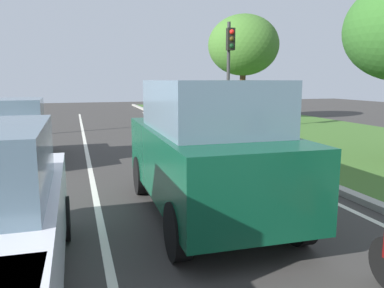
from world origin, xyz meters
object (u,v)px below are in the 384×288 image
object	(u,v)px
car_suv_ahead	(207,148)
car_hatchback_far	(16,131)
traffic_light_near_right	(230,59)
tree_roadside_far	(243,45)

from	to	relation	value
car_suv_ahead	car_hatchback_far	distance (m)	6.74
car_suv_ahead	traffic_light_near_right	xyz separation A→B (m)	(4.26, 9.44, 1.98)
car_suv_ahead	tree_roadside_far	xyz separation A→B (m)	(6.93, 14.01, 2.97)
tree_roadside_far	traffic_light_near_right	bearing A→B (deg)	-120.36
car_hatchback_far	tree_roadside_far	world-z (taller)	tree_roadside_far
car_hatchback_far	tree_roadside_far	xyz separation A→B (m)	(10.61, 8.37, 3.26)
car_suv_ahead	car_hatchback_far	world-z (taller)	car_suv_ahead
car_suv_ahead	tree_roadside_far	world-z (taller)	tree_roadside_far
tree_roadside_far	car_hatchback_far	bearing A→B (deg)	-141.72
car_hatchback_far	tree_roadside_far	bearing A→B (deg)	36.85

